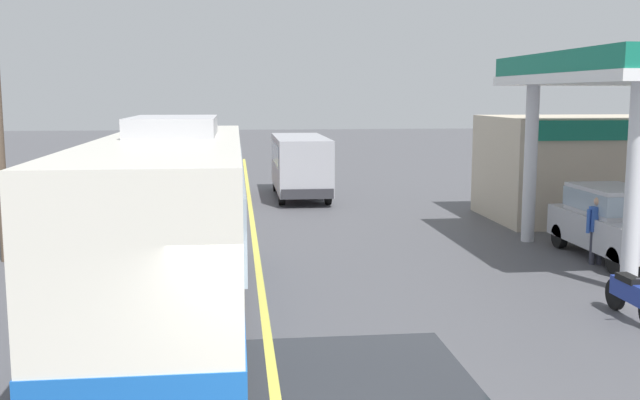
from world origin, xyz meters
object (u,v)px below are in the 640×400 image
pedestrian_near_pump (597,227)px  car_trailing_behind_bus (194,173)px  car_at_pump (614,219)px  motorcycle_parked_forecourt (632,295)px  minibus_opposing_lane (300,161)px  coach_bus_main (172,227)px

pedestrian_near_pump → car_trailing_behind_bus: 16.44m
car_at_pump → motorcycle_parked_forecourt: (-2.19, -4.79, -0.57)m
car_trailing_behind_bus → minibus_opposing_lane: bearing=-2.4°
pedestrian_near_pump → car_trailing_behind_bus: bearing=129.1°
car_at_pump → minibus_opposing_lane: minibus_opposing_lane is taller
coach_bus_main → minibus_opposing_lane: size_ratio=1.80×
motorcycle_parked_forecourt → pedestrian_near_pump: bearing=70.9°
minibus_opposing_lane → pedestrian_near_pump: minibus_opposing_lane is taller
coach_bus_main → car_trailing_behind_bus: size_ratio=2.63×
car_at_pump → minibus_opposing_lane: 13.85m
minibus_opposing_lane → car_trailing_behind_bus: size_ratio=1.46×
coach_bus_main → car_trailing_behind_bus: coach_bus_main is taller
coach_bus_main → car_at_pump: bearing=19.9°
coach_bus_main → car_at_pump: 11.27m
coach_bus_main → pedestrian_near_pump: (9.86, 3.29, -0.79)m
motorcycle_parked_forecourt → pedestrian_near_pump: pedestrian_near_pump is taller
coach_bus_main → pedestrian_near_pump: size_ratio=6.65×
minibus_opposing_lane → motorcycle_parked_forecourt: 17.49m
car_at_pump → minibus_opposing_lane: bearing=119.7°
minibus_opposing_lane → car_trailing_behind_bus: minibus_opposing_lane is taller
car_at_pump → car_trailing_behind_bus: 16.49m
coach_bus_main → pedestrian_near_pump: bearing=18.4°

